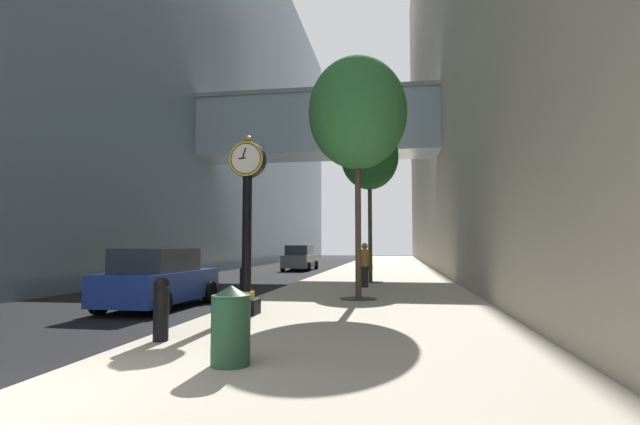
{
  "coord_description": "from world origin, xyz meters",
  "views": [
    {
      "loc": [
        4.31,
        -4.36,
        1.72
      ],
      "look_at": [
        1.02,
        16.33,
        3.17
      ],
      "focal_mm": 26.83,
      "sensor_mm": 36.0,
      "label": 1
    }
  ],
  "objects_px": {
    "street_clock": "(247,215)",
    "pedestrian_walking": "(365,264)",
    "car_grey_mid": "(300,258)",
    "car_blue_near": "(159,279)",
    "street_tree_mid_near": "(370,157)",
    "trash_bin": "(231,324)",
    "bollard_nearest": "(161,307)",
    "bollard_third": "(245,285)",
    "street_tree_near": "(358,113)"
  },
  "relations": [
    {
      "from": "bollard_third",
      "to": "pedestrian_walking",
      "type": "height_order",
      "value": "pedestrian_walking"
    },
    {
      "from": "bollard_nearest",
      "to": "street_tree_mid_near",
      "type": "distance_m",
      "value": 14.59
    },
    {
      "from": "bollard_nearest",
      "to": "pedestrian_walking",
      "type": "height_order",
      "value": "pedestrian_walking"
    },
    {
      "from": "street_tree_mid_near",
      "to": "trash_bin",
      "type": "bearing_deg",
      "value": -94.12
    },
    {
      "from": "street_clock",
      "to": "street_tree_near",
      "type": "relative_size",
      "value": 0.57
    },
    {
      "from": "bollard_nearest",
      "to": "bollard_third",
      "type": "height_order",
      "value": "same"
    },
    {
      "from": "bollard_nearest",
      "to": "street_tree_mid_near",
      "type": "xyz_separation_m",
      "value": [
        2.76,
        13.46,
        4.92
      ]
    },
    {
      "from": "bollard_third",
      "to": "trash_bin",
      "type": "relative_size",
      "value": 1.01
    },
    {
      "from": "street_tree_near",
      "to": "trash_bin",
      "type": "bearing_deg",
      "value": -97.51
    },
    {
      "from": "bollard_nearest",
      "to": "car_grey_mid",
      "type": "xyz_separation_m",
      "value": [
        -2.8,
        25.5,
        0.14
      ]
    },
    {
      "from": "bollard_third",
      "to": "car_blue_near",
      "type": "height_order",
      "value": "car_blue_near"
    },
    {
      "from": "bollard_nearest",
      "to": "car_blue_near",
      "type": "height_order",
      "value": "car_blue_near"
    },
    {
      "from": "street_tree_mid_near",
      "to": "car_blue_near",
      "type": "height_order",
      "value": "street_tree_mid_near"
    },
    {
      "from": "bollard_nearest",
      "to": "bollard_third",
      "type": "relative_size",
      "value": 1.0
    },
    {
      "from": "street_tree_near",
      "to": "car_grey_mid",
      "type": "height_order",
      "value": "street_tree_near"
    },
    {
      "from": "bollard_nearest",
      "to": "pedestrian_walking",
      "type": "bearing_deg",
      "value": 75.93
    },
    {
      "from": "trash_bin",
      "to": "car_grey_mid",
      "type": "relative_size",
      "value": 0.23
    },
    {
      "from": "street_tree_mid_near",
      "to": "car_blue_near",
      "type": "distance_m",
      "value": 11.23
    },
    {
      "from": "car_blue_near",
      "to": "street_tree_near",
      "type": "bearing_deg",
      "value": 19.68
    },
    {
      "from": "street_clock",
      "to": "trash_bin",
      "type": "distance_m",
      "value": 5.0
    },
    {
      "from": "bollard_nearest",
      "to": "car_blue_near",
      "type": "relative_size",
      "value": 0.25
    },
    {
      "from": "car_grey_mid",
      "to": "street_clock",
      "type": "bearing_deg",
      "value": -81.73
    },
    {
      "from": "bollard_nearest",
      "to": "car_blue_near",
      "type": "distance_m",
      "value": 5.48
    },
    {
      "from": "car_grey_mid",
      "to": "pedestrian_walking",
      "type": "bearing_deg",
      "value": -69.55
    },
    {
      "from": "street_clock",
      "to": "car_grey_mid",
      "type": "relative_size",
      "value": 0.92
    },
    {
      "from": "street_tree_near",
      "to": "car_blue_near",
      "type": "height_order",
      "value": "street_tree_near"
    },
    {
      "from": "street_tree_near",
      "to": "street_tree_mid_near",
      "type": "distance_m",
      "value": 6.72
    },
    {
      "from": "trash_bin",
      "to": "car_blue_near",
      "type": "relative_size",
      "value": 0.25
    },
    {
      "from": "street_tree_near",
      "to": "car_grey_mid",
      "type": "distance_m",
      "value": 20.17
    },
    {
      "from": "trash_bin",
      "to": "car_grey_mid",
      "type": "height_order",
      "value": "car_grey_mid"
    },
    {
      "from": "bollard_third",
      "to": "trash_bin",
      "type": "distance_m",
      "value": 6.04
    },
    {
      "from": "street_clock",
      "to": "street_tree_near",
      "type": "bearing_deg",
      "value": 57.15
    },
    {
      "from": "bollard_third",
      "to": "street_tree_mid_near",
      "type": "distance_m",
      "value": 10.64
    },
    {
      "from": "street_clock",
      "to": "street_tree_mid_near",
      "type": "xyz_separation_m",
      "value": [
        2.31,
        10.3,
        3.2
      ]
    },
    {
      "from": "street_clock",
      "to": "pedestrian_walking",
      "type": "bearing_deg",
      "value": 73.53
    },
    {
      "from": "street_clock",
      "to": "pedestrian_walking",
      "type": "xyz_separation_m",
      "value": [
        2.25,
        7.61,
        -1.4
      ]
    },
    {
      "from": "bollard_nearest",
      "to": "street_tree_near",
      "type": "xyz_separation_m",
      "value": [
        2.76,
        6.74,
        5.03
      ]
    },
    {
      "from": "street_clock",
      "to": "street_tree_mid_near",
      "type": "relative_size",
      "value": 0.6
    },
    {
      "from": "trash_bin",
      "to": "car_blue_near",
      "type": "bearing_deg",
      "value": 124.57
    },
    {
      "from": "pedestrian_walking",
      "to": "car_grey_mid",
      "type": "height_order",
      "value": "pedestrian_walking"
    },
    {
      "from": "car_blue_near",
      "to": "car_grey_mid",
      "type": "bearing_deg",
      "value": 90.61
    },
    {
      "from": "bollard_nearest",
      "to": "street_clock",
      "type": "bearing_deg",
      "value": 81.88
    },
    {
      "from": "bollard_nearest",
      "to": "pedestrian_walking",
      "type": "distance_m",
      "value": 11.11
    },
    {
      "from": "bollard_third",
      "to": "street_tree_mid_near",
      "type": "xyz_separation_m",
      "value": [
        2.76,
        9.03,
        4.92
      ]
    },
    {
      "from": "car_grey_mid",
      "to": "car_blue_near",
      "type": "bearing_deg",
      "value": -89.39
    },
    {
      "from": "bollard_nearest",
      "to": "car_grey_mid",
      "type": "distance_m",
      "value": 25.65
    },
    {
      "from": "street_clock",
      "to": "pedestrian_walking",
      "type": "relative_size",
      "value": 2.48
    },
    {
      "from": "street_tree_near",
      "to": "car_blue_near",
      "type": "bearing_deg",
      "value": -160.32
    },
    {
      "from": "trash_bin",
      "to": "pedestrian_walking",
      "type": "distance_m",
      "value": 12.18
    },
    {
      "from": "bollard_nearest",
      "to": "street_tree_mid_near",
      "type": "relative_size",
      "value": 0.15
    }
  ]
}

